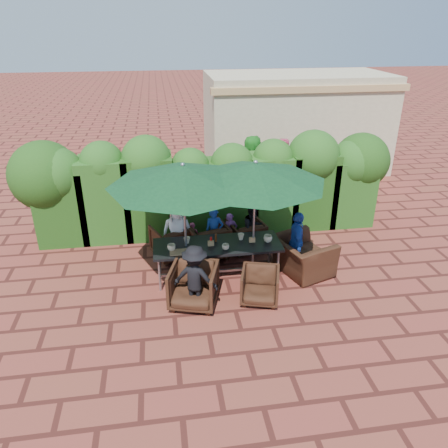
{
  "coord_description": "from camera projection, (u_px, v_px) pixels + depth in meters",
  "views": [
    {
      "loc": [
        -1.19,
        -7.53,
        4.84
      ],
      "look_at": [
        0.02,
        0.4,
        1.05
      ],
      "focal_mm": 35.0,
      "sensor_mm": 36.0,
      "label": 1
    }
  ],
  "objects": [
    {
      "name": "building",
      "position": [
        295.0,
        122.0,
        15.0
      ],
      "size": [
        6.2,
        3.08,
        3.2
      ],
      "color": "beige",
      "rests_on": "ground"
    },
    {
      "name": "chair_far_right",
      "position": [
        246.0,
        234.0,
        9.94
      ],
      "size": [
        0.88,
        0.85,
        0.78
      ],
      "primitive_type": "imported",
      "rotation": [
        0.0,
        0.0,
        3.35
      ],
      "color": "black",
      "rests_on": "ground"
    },
    {
      "name": "number_block_left",
      "position": [
        211.0,
        243.0,
        8.64
      ],
      "size": [
        0.12,
        0.06,
        0.1
      ],
      "primitive_type": "cube",
      "color": "tan",
      "rests_on": "dining_table"
    },
    {
      "name": "dining_table",
      "position": [
        217.0,
        247.0,
        8.75
      ],
      "size": [
        2.55,
        0.9,
        0.75
      ],
      "color": "black",
      "rests_on": "ground"
    },
    {
      "name": "cup_b",
      "position": [
        187.0,
        240.0,
        8.74
      ],
      "size": [
        0.13,
        0.13,
        0.12
      ],
      "primitive_type": "imported",
      "color": "beige",
      "rests_on": "dining_table"
    },
    {
      "name": "chair_far_mid",
      "position": [
        207.0,
        239.0,
        9.63
      ],
      "size": [
        1.0,
        0.96,
        0.86
      ],
      "primitive_type": "imported",
      "rotation": [
        0.0,
        0.0,
        3.39
      ],
      "color": "black",
      "rests_on": "ground"
    },
    {
      "name": "cup_a",
      "position": [
        171.0,
        247.0,
        8.46
      ],
      "size": [
        0.16,
        0.16,
        0.13
      ],
      "primitive_type": "imported",
      "color": "beige",
      "rests_on": "dining_table"
    },
    {
      "name": "cup_d",
      "position": [
        241.0,
        237.0,
        8.88
      ],
      "size": [
        0.13,
        0.13,
        0.13
      ],
      "primitive_type": "imported",
      "color": "beige",
      "rests_on": "dining_table"
    },
    {
      "name": "adult_far_left",
      "position": [
        177.0,
        231.0,
        9.43
      ],
      "size": [
        0.69,
        0.45,
        1.34
      ],
      "primitive_type": "imported",
      "rotation": [
        0.0,
        0.0,
        -0.1
      ],
      "color": "white",
      "rests_on": "ground"
    },
    {
      "name": "chair_near_right",
      "position": [
        260.0,
        284.0,
        8.12
      ],
      "size": [
        0.84,
        0.81,
        0.71
      ],
      "primitive_type": "imported",
      "rotation": [
        0.0,
        0.0,
        -0.28
      ],
      "color": "black",
      "rests_on": "ground"
    },
    {
      "name": "adult_near_left",
      "position": [
        195.0,
        278.0,
        7.81
      ],
      "size": [
        0.89,
        0.65,
        1.26
      ],
      "primitive_type": "imported",
      "rotation": [
        0.0,
        0.0,
        2.75
      ],
      "color": "black",
      "rests_on": "ground"
    },
    {
      "name": "ground",
      "position": [
        226.0,
        278.0,
        8.96
      ],
      "size": [
        80.0,
        80.0,
        0.0
      ],
      "primitive_type": "plane",
      "color": "maroon",
      "rests_on": "ground"
    },
    {
      "name": "pedestrian_a",
      "position": [
        252.0,
        168.0,
        12.51
      ],
      "size": [
        1.71,
        1.69,
        1.9
      ],
      "primitive_type": "imported",
      "rotation": [
        0.0,
        0.0,
        2.37
      ],
      "color": "green",
      "rests_on": "ground"
    },
    {
      "name": "child_right",
      "position": [
        230.0,
        233.0,
        9.85
      ],
      "size": [
        0.37,
        0.32,
        0.91
      ],
      "primitive_type": "imported",
      "rotation": [
        0.0,
        0.0,
        0.17
      ],
      "color": "#954799",
      "rests_on": "ground"
    },
    {
      "name": "pedestrian_b",
      "position": [
        281.0,
        168.0,
        12.78
      ],
      "size": [
        0.9,
        0.63,
        1.74
      ],
      "primitive_type": "imported",
      "rotation": [
        0.0,
        0.0,
        3.3
      ],
      "color": "#DC4D77",
      "rests_on": "ground"
    },
    {
      "name": "sauce_bottle",
      "position": [
        216.0,
        238.0,
        8.79
      ],
      "size": [
        0.04,
        0.04,
        0.17
      ],
      "primitive_type": "cylinder",
      "color": "#4C230C",
      "rests_on": "dining_table"
    },
    {
      "name": "cup_e",
      "position": [
        268.0,
        239.0,
        8.78
      ],
      "size": [
        0.18,
        0.18,
        0.14
      ],
      "primitive_type": "imported",
      "color": "beige",
      "rests_on": "dining_table"
    },
    {
      "name": "serving_tray",
      "position": [
        179.0,
        252.0,
        8.4
      ],
      "size": [
        0.35,
        0.25,
        0.02
      ],
      "primitive_type": "cube",
      "color": "#996F4A",
      "rests_on": "dining_table"
    },
    {
      "name": "cup_c",
      "position": [
        226.0,
        247.0,
        8.49
      ],
      "size": [
        0.14,
        0.14,
        0.11
      ],
      "primitive_type": "imported",
      "color": "beige",
      "rests_on": "dining_table"
    },
    {
      "name": "adult_far_right",
      "position": [
        253.0,
        229.0,
        9.71
      ],
      "size": [
        0.65,
        0.53,
        1.17
      ],
      "primitive_type": "imported",
      "rotation": [
        0.0,
        0.0,
        0.38
      ],
      "color": "black",
      "rests_on": "ground"
    },
    {
      "name": "number_block_right",
      "position": [
        252.0,
        240.0,
        8.78
      ],
      "size": [
        0.12,
        0.06,
        0.1
      ],
      "primitive_type": "cube",
      "color": "tan",
      "rests_on": "dining_table"
    },
    {
      "name": "adult_far_mid",
      "position": [
        214.0,
        232.0,
        9.62
      ],
      "size": [
        0.42,
        0.35,
        1.12
      ],
      "primitive_type": "imported",
      "rotation": [
        0.0,
        0.0,
        -0.06
      ],
      "color": "#1E45A7",
      "rests_on": "ground"
    },
    {
      "name": "umbrella_right",
      "position": [
        255.0,
        173.0,
        8.17
      ],
      "size": [
        2.74,
        2.74,
        2.46
      ],
      "color": "gray",
      "rests_on": "ground"
    },
    {
      "name": "child_left",
      "position": [
        193.0,
        239.0,
        9.76
      ],
      "size": [
        0.32,
        0.28,
        0.75
      ],
      "primitive_type": "imported",
      "rotation": [
        0.0,
        0.0,
        -0.25
      ],
      "color": "#DC4D77",
      "rests_on": "ground"
    },
    {
      "name": "adult_end_right",
      "position": [
        297.0,
        242.0,
        8.99
      ],
      "size": [
        0.5,
        0.82,
        1.32
      ],
      "primitive_type": "imported",
      "rotation": [
        0.0,
        0.0,
        1.41
      ],
      "color": "#1E45A7",
      "rests_on": "ground"
    },
    {
      "name": "hedge_wall",
      "position": [
        205.0,
        180.0,
        10.45
      ],
      "size": [
        9.1,
        1.6,
        2.47
      ],
      "color": "#143C10",
      "rests_on": "ground"
    },
    {
      "name": "chair_far_left",
      "position": [
        172.0,
        240.0,
        9.63
      ],
      "size": [
        1.01,
        0.98,
        0.81
      ],
      "primitive_type": "imported",
      "rotation": [
        0.0,
        0.0,
        3.53
      ],
      "color": "black",
      "rests_on": "ground"
    },
    {
      "name": "chair_end_right",
      "position": [
        303.0,
        251.0,
        8.99
      ],
      "size": [
        1.09,
        1.33,
        1.0
      ],
      "primitive_type": "imported",
      "rotation": [
        0.0,
        0.0,
        1.92
      ],
      "color": "black",
      "rests_on": "ground"
    },
    {
      "name": "chair_near_left",
      "position": [
        194.0,
        284.0,
        7.99
      ],
      "size": [
        1.02,
        0.99,
        0.86
      ],
      "primitive_type": "imported",
      "rotation": [
        0.0,
        0.0,
        -0.29
      ],
      "color": "black",
      "rests_on": "ground"
    },
    {
      "name": "umbrella_left",
      "position": [
        183.0,
        176.0,
        8.04
      ],
      "size": [
        2.87,
        2.87,
        2.46
      ],
      "color": "gray",
      "rests_on": "ground"
    },
    {
      "name": "ketchup_bottle",
      "position": [
        211.0,
        241.0,
        8.66
      ],
      "size": [
        0.04,
        0.04,
        0.17
      ],
      "primitive_type": "cylinder",
      "color": "#B20C0A",
      "rests_on": "dining_table"
    },
    {
      "name": "pedestrian_c",
      "position": [
        320.0,
        169.0,
        13.0
      ],
      "size": [
        1.03,
        0.99,
        1.54
      ],
      "primitive_type": "imported",
      "rotation": [
        0.0,
        0.0,
        2.42
      ],
      "color": "#9899A0",
      "rests_on": "ground"
    }
  ]
}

